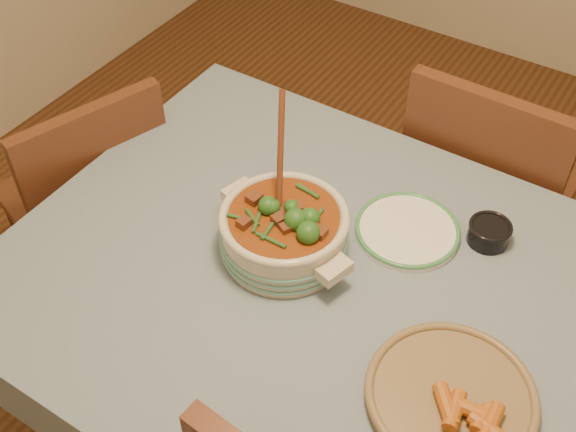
% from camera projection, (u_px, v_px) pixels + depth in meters
% --- Properties ---
extents(dining_table, '(1.68, 1.08, 0.76)m').
position_uv_depth(dining_table, '(381.00, 336.00, 1.56)').
color(dining_table, brown).
rests_on(dining_table, floor).
extents(stew_casserole, '(0.36, 0.34, 0.33)m').
position_uv_depth(stew_casserole, '(284.00, 229.00, 1.57)').
color(stew_casserole, beige).
rests_on(stew_casserole, dining_table).
extents(white_plate, '(0.30, 0.30, 0.02)m').
position_uv_depth(white_plate, '(407.00, 230.00, 1.64)').
color(white_plate, white).
rests_on(white_plate, dining_table).
extents(condiment_bowl, '(0.12, 0.12, 0.05)m').
position_uv_depth(condiment_bowl, '(489.00, 232.00, 1.62)').
color(condiment_bowl, black).
rests_on(condiment_bowl, dining_table).
extents(fried_plate, '(0.34, 0.34, 0.05)m').
position_uv_depth(fried_plate, '(451.00, 394.00, 1.34)').
color(fried_plate, olive).
rests_on(fried_plate, dining_table).
extents(chair_far, '(0.44, 0.44, 0.93)m').
position_uv_depth(chair_far, '(483.00, 191.00, 2.08)').
color(chair_far, '#5B311C').
rests_on(chair_far, floor).
extents(chair_left, '(0.52, 0.52, 0.89)m').
position_uv_depth(chair_left, '(93.00, 199.00, 2.09)').
color(chair_left, '#5B311C').
rests_on(chair_left, floor).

